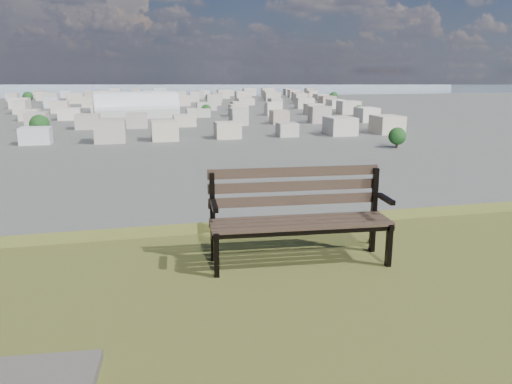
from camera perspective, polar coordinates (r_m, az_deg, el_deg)
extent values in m
cube|color=#3D3023|center=(4.98, 5.63, -4.08)|extent=(1.86, 0.23, 0.04)
cube|color=#3D3023|center=(5.10, 5.28, -3.66)|extent=(1.86, 0.23, 0.04)
cube|color=#3D3023|center=(5.21, 4.95, -3.26)|extent=(1.86, 0.23, 0.04)
cube|color=#3D3023|center=(5.33, 4.63, -2.88)|extent=(1.86, 0.23, 0.04)
cube|color=#3D3023|center=(5.36, 4.46, -0.94)|extent=(1.85, 0.18, 0.10)
cube|color=#3D3023|center=(5.35, 4.43, 0.68)|extent=(1.85, 0.18, 0.10)
cube|color=#3D3023|center=(5.34, 4.39, 2.30)|extent=(1.85, 0.18, 0.10)
cube|color=black|center=(4.90, -4.55, -7.18)|extent=(0.06, 0.07, 0.45)
cube|color=black|center=(5.24, -4.98, -2.94)|extent=(0.06, 0.07, 0.95)
cube|color=black|center=(5.03, -4.78, -4.26)|extent=(0.09, 0.52, 0.05)
cube|color=black|center=(4.91, -4.79, -1.58)|extent=(0.08, 0.37, 0.05)
cube|color=black|center=(5.32, 14.96, -5.90)|extent=(0.06, 0.07, 0.45)
cube|color=black|center=(5.64, 13.32, -2.07)|extent=(0.06, 0.07, 0.95)
cube|color=black|center=(5.44, 14.22, -3.25)|extent=(0.09, 0.52, 0.05)
cube|color=black|center=(5.33, 14.60, -0.76)|extent=(0.08, 0.37, 0.05)
cube|color=black|center=(4.99, 5.64, -4.62)|extent=(1.85, 0.18, 0.04)
cube|color=black|center=(5.35, 4.60, -3.33)|extent=(1.85, 0.18, 0.04)
cone|color=olive|center=(6.00, 13.04, -4.92)|extent=(0.08, 0.08, 0.18)
cube|color=#B6B7B2|center=(305.52, -13.49, 8.75)|extent=(49.70, 25.23, 5.31)
cylinder|color=white|center=(305.32, -13.51, 9.24)|extent=(49.70, 25.23, 20.18)
cube|color=#AEA295|center=(206.37, -23.29, 6.05)|extent=(11.00, 11.00, 7.00)
cube|color=beige|center=(203.59, -16.59, 6.50)|extent=(11.00, 11.00, 7.00)
cube|color=silver|center=(203.61, -9.80, 6.87)|extent=(11.00, 11.00, 7.00)
cube|color=beige|center=(206.44, -3.09, 7.14)|extent=(11.00, 11.00, 7.00)
cube|color=tan|center=(211.97, 3.36, 7.30)|extent=(11.00, 11.00, 7.00)
cube|color=beige|center=(219.99, 9.41, 7.38)|extent=(11.00, 11.00, 7.00)
cube|color=#BAB4A9|center=(230.24, 14.98, 7.37)|extent=(11.00, 11.00, 7.00)
cube|color=silver|center=(257.45, -24.10, 7.28)|extent=(11.00, 11.00, 7.00)
cube|color=beige|center=(254.09, -18.74, 7.67)|extent=(11.00, 11.00, 7.00)
cube|color=tan|center=(252.97, -13.28, 8.00)|extent=(11.00, 11.00, 7.00)
cube|color=beige|center=(254.13, -7.81, 8.26)|extent=(11.00, 11.00, 7.00)
cube|color=#BAB4A9|center=(257.52, -2.44, 8.44)|extent=(11.00, 11.00, 7.00)
cube|color=silver|center=(263.07, 2.76, 8.55)|extent=(11.00, 11.00, 7.00)
cube|color=#AEA295|center=(270.64, 7.71, 8.59)|extent=(11.00, 11.00, 7.00)
cube|color=beige|center=(280.07, 12.35, 8.57)|extent=(11.00, 11.00, 7.00)
cube|color=beige|center=(308.65, -24.64, 8.10)|extent=(11.00, 11.00, 7.00)
cube|color=#BAB4A9|center=(304.90, -20.18, 8.44)|extent=(11.00, 11.00, 7.00)
cube|color=silver|center=(303.02, -15.63, 8.74)|extent=(11.00, 11.00, 7.00)
cube|color=#AEA295|center=(303.04, -11.04, 8.99)|extent=(11.00, 11.00, 7.00)
cube|color=beige|center=(304.95, -6.48, 9.18)|extent=(11.00, 11.00, 7.00)
cube|color=silver|center=(308.72, -1.99, 9.32)|extent=(11.00, 11.00, 7.00)
cube|color=beige|center=(314.28, 2.36, 9.39)|extent=(11.00, 11.00, 7.00)
cube|color=tan|center=(321.54, 6.54, 9.41)|extent=(11.00, 11.00, 7.00)
cube|color=beige|center=(330.39, 10.51, 9.39)|extent=(11.00, 11.00, 7.00)
cube|color=beige|center=(359.90, -25.03, 8.68)|extent=(11.00, 11.00, 7.00)
cube|color=silver|center=(355.89, -21.21, 8.99)|extent=(11.00, 11.00, 7.00)
cube|color=beige|center=(353.47, -17.32, 9.27)|extent=(11.00, 11.00, 7.00)
cube|color=tan|center=(352.66, -13.38, 9.50)|extent=(11.00, 11.00, 7.00)
cube|color=beige|center=(353.49, -9.43, 9.70)|extent=(11.00, 11.00, 7.00)
cube|color=#BAB4A9|center=(355.94, -5.52, 9.84)|extent=(11.00, 11.00, 7.00)
cube|color=silver|center=(359.98, -1.68, 9.94)|extent=(11.00, 11.00, 7.00)
cube|color=#AEA295|center=(365.55, 2.07, 9.99)|extent=(11.00, 11.00, 7.00)
cube|color=beige|center=(372.58, 5.68, 10.01)|extent=(11.00, 11.00, 7.00)
cube|color=silver|center=(381.00, 9.15, 9.98)|extent=(11.00, 11.00, 7.00)
cube|color=#BAB4A9|center=(411.20, -25.33, 9.12)|extent=(11.00, 11.00, 7.00)
cube|color=silver|center=(406.99, -21.99, 9.40)|extent=(11.00, 11.00, 7.00)
cube|color=#AEA295|center=(404.16, -18.58, 9.66)|extent=(11.00, 11.00, 7.00)
cube|color=beige|center=(402.74, -15.14, 9.88)|extent=(11.00, 11.00, 7.00)
cube|color=silver|center=(402.75, -11.67, 10.07)|extent=(11.00, 11.00, 7.00)
cube|color=beige|center=(404.19, -8.22, 10.22)|extent=(11.00, 11.00, 7.00)
cube|color=tan|center=(407.04, -4.80, 10.33)|extent=(11.00, 11.00, 7.00)
cube|color=beige|center=(411.27, -1.44, 10.41)|extent=(11.00, 11.00, 7.00)
cube|color=#BAB4A9|center=(416.85, 1.85, 10.45)|extent=(11.00, 11.00, 7.00)
cube|color=silver|center=(423.71, 5.03, 10.46)|extent=(11.00, 11.00, 7.00)
cube|color=#AEA295|center=(431.80, 8.11, 10.43)|extent=(11.00, 11.00, 7.00)
cube|color=tan|center=(462.53, -25.56, 9.46)|extent=(11.00, 11.00, 7.00)
cube|color=beige|center=(458.16, -22.59, 9.72)|extent=(11.00, 11.00, 7.00)
cube|color=#BAB4A9|center=(455.01, -19.57, 9.95)|extent=(11.00, 11.00, 7.00)
cube|color=silver|center=(453.12, -16.51, 10.16)|extent=(11.00, 11.00, 7.00)
cube|color=#AEA295|center=(452.49, -13.43, 10.35)|extent=(11.00, 11.00, 7.00)
cube|color=beige|center=(453.14, -10.35, 10.50)|extent=(11.00, 11.00, 7.00)
cube|color=silver|center=(455.05, -7.28, 10.62)|extent=(11.00, 11.00, 7.00)
cube|color=beige|center=(458.21, -4.24, 10.71)|extent=(11.00, 11.00, 7.00)
cube|color=tan|center=(462.60, -1.25, 10.77)|extent=(11.00, 11.00, 7.00)
cube|color=beige|center=(468.18, 1.67, 10.80)|extent=(11.00, 11.00, 7.00)
cube|color=#BAB4A9|center=(474.91, 4.52, 10.81)|extent=(11.00, 11.00, 7.00)
cube|color=silver|center=(482.74, 7.29, 10.79)|extent=(11.00, 11.00, 7.00)
cube|color=beige|center=(513.87, -25.74, 9.74)|extent=(11.00, 11.00, 7.00)
cube|color=tan|center=(509.37, -23.07, 9.97)|extent=(11.00, 11.00, 7.00)
cube|color=beige|center=(505.98, -20.36, 10.19)|extent=(11.00, 11.00, 7.00)
cube|color=#BAB4A9|center=(503.71, -17.61, 10.39)|extent=(11.00, 11.00, 7.00)
cube|color=silver|center=(502.57, -14.84, 10.56)|extent=(11.00, 11.00, 7.00)
cube|color=#AEA295|center=(502.58, -12.06, 10.71)|extent=(11.00, 11.00, 7.00)
cube|color=beige|center=(503.73, -9.28, 10.84)|extent=(11.00, 11.00, 7.00)
cube|color=silver|center=(506.02, -6.52, 10.94)|extent=(11.00, 11.00, 7.00)
cube|color=beige|center=(509.43, -3.79, 11.01)|extent=(11.00, 11.00, 7.00)
cube|color=tan|center=(513.95, -1.10, 11.06)|extent=(11.00, 11.00, 7.00)
cube|color=beige|center=(519.53, 1.53, 11.09)|extent=(11.00, 11.00, 7.00)
cube|color=#BAB4A9|center=(526.15, 4.11, 11.09)|extent=(11.00, 11.00, 7.00)
cube|color=silver|center=(533.76, 6.62, 11.07)|extent=(11.00, 11.00, 7.00)
cube|color=beige|center=(565.23, -25.89, 9.96)|extent=(11.00, 11.00, 7.00)
cube|color=tan|center=(560.63, -23.47, 10.18)|extent=(11.00, 11.00, 7.00)
cube|color=beige|center=(557.03, -21.00, 10.38)|extent=(11.00, 11.00, 7.00)
cube|color=#BAB4A9|center=(554.45, -18.51, 10.57)|extent=(11.00, 11.00, 7.00)
cube|color=silver|center=(552.89, -15.99, 10.73)|extent=(11.00, 11.00, 7.00)
cube|color=#AEA295|center=(552.38, -13.46, 10.88)|extent=(11.00, 11.00, 7.00)
cube|color=beige|center=(552.91, -10.93, 11.01)|extent=(11.00, 11.00, 7.00)
cube|color=silver|center=(554.48, -8.41, 11.11)|extent=(11.00, 11.00, 7.00)
cube|color=beige|center=(557.08, -5.90, 11.20)|extent=(11.00, 11.00, 7.00)
cube|color=tan|center=(560.69, -3.43, 11.26)|extent=(11.00, 11.00, 7.00)
cube|color=beige|center=(565.30, -0.98, 11.30)|extent=(11.00, 11.00, 7.00)
cube|color=#BAB4A9|center=(570.89, 1.42, 11.32)|extent=(11.00, 11.00, 7.00)
cube|color=silver|center=(577.42, 3.77, 11.33)|extent=(11.00, 11.00, 7.00)
cube|color=#AEA295|center=(584.86, 6.06, 11.31)|extent=(11.00, 11.00, 7.00)
cylinder|color=#35211A|center=(187.11, 15.78, 5.21)|extent=(0.80, 0.80, 2.10)
sphere|color=#123515|center=(186.70, 15.85, 6.16)|extent=(6.30, 6.30, 6.30)
cylinder|color=#35211A|center=(226.88, -23.40, 6.08)|extent=(0.80, 0.80, 2.70)
sphere|color=#123515|center=(226.46, -23.50, 7.10)|extent=(8.10, 8.10, 8.10)
cylinder|color=#35211A|center=(311.58, 11.63, 8.62)|extent=(0.80, 0.80, 1.95)
sphere|color=#123515|center=(311.35, 11.66, 9.16)|extent=(5.85, 5.85, 5.85)
cylinder|color=#35211A|center=(407.18, -4.80, 10.00)|extent=(0.80, 0.80, 2.25)
sphere|color=#123515|center=(406.98, -4.80, 10.47)|extent=(6.75, 6.75, 6.75)
cylinder|color=#35211A|center=(471.23, -24.56, 9.36)|extent=(0.80, 0.80, 2.85)
sphere|color=#123515|center=(471.01, -24.62, 9.88)|extent=(8.55, 8.55, 8.55)
cylinder|color=#35211A|center=(305.65, -5.71, 8.75)|extent=(0.80, 0.80, 2.10)
sphere|color=#123515|center=(305.39, -5.73, 9.34)|extent=(6.30, 6.30, 6.30)
cylinder|color=#35211A|center=(455.64, 8.85, 10.29)|extent=(0.80, 0.80, 2.55)
sphere|color=#123515|center=(455.44, 8.87, 10.77)|extent=(7.65, 7.65, 7.65)
cube|color=#8197A4|center=(902.29, -13.51, 11.60)|extent=(2400.00, 700.00, 0.12)
cube|color=#8896A9|center=(1399.97, -7.29, 13.39)|extent=(700.00, 220.00, 45.00)
cube|color=#8896A9|center=(1572.59, 11.50, 13.53)|extent=(500.00, 220.00, 60.00)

